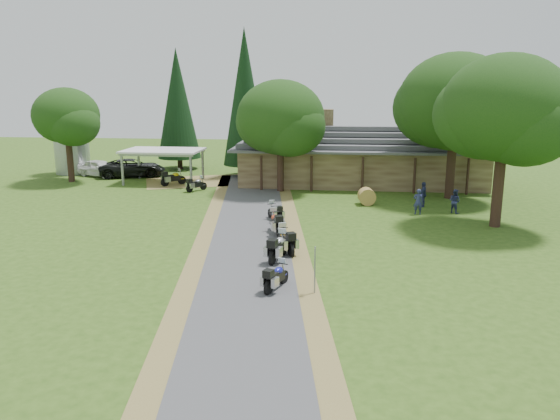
# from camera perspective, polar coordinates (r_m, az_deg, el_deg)

# --- Properties ---
(ground) EXTENTS (120.00, 120.00, 0.00)m
(ground) POSITION_cam_1_polar(r_m,az_deg,el_deg) (24.89, -3.52, -6.55)
(ground) COLOR #2E4F16
(ground) RESTS_ON ground
(driveway) EXTENTS (51.95, 51.95, 0.00)m
(driveway) POSITION_cam_1_polar(r_m,az_deg,el_deg) (28.71, -3.21, -3.86)
(driveway) COLOR #454548
(driveway) RESTS_ON ground
(lodge) EXTENTS (21.40, 9.40, 4.90)m
(lodge) POSITION_cam_1_polar(r_m,az_deg,el_deg) (47.53, 8.42, 5.78)
(lodge) COLOR brown
(lodge) RESTS_ON ground
(silo) EXTENTS (3.40, 3.40, 6.46)m
(silo) POSITION_cam_1_polar(r_m,az_deg,el_deg) (55.56, -21.00, 6.91)
(silo) COLOR gray
(silo) RESTS_ON ground
(carport) EXTENTS (6.66, 4.51, 2.85)m
(carport) POSITION_cam_1_polar(r_m,az_deg,el_deg) (48.27, -12.06, 4.52)
(carport) COLOR silver
(carport) RESTS_ON ground
(car_white_sedan) EXTENTS (4.61, 6.30, 1.94)m
(car_white_sedan) POSITION_cam_1_polar(r_m,az_deg,el_deg) (53.04, -18.34, 4.39)
(car_white_sedan) COLOR white
(car_white_sedan) RESTS_ON ground
(car_dark_suv) EXTENTS (4.52, 6.95, 2.46)m
(car_dark_suv) POSITION_cam_1_polar(r_m,az_deg,el_deg) (51.97, -15.17, 4.72)
(car_dark_suv) COLOR black
(car_dark_suv) RESTS_ON ground
(motorcycle_row_a) EXTENTS (1.17, 1.84, 1.20)m
(motorcycle_row_a) POSITION_cam_1_polar(r_m,az_deg,el_deg) (22.73, -0.38, -6.86)
(motorcycle_row_a) COLOR #1C1E9A
(motorcycle_row_a) RESTS_ON ground
(motorcycle_row_b) EXTENTS (1.13, 2.17, 1.41)m
(motorcycle_row_b) POSITION_cam_1_polar(r_m,az_deg,el_deg) (26.37, -0.20, -3.78)
(motorcycle_row_b) COLOR #B1B5B9
(motorcycle_row_b) RESTS_ON ground
(motorcycle_row_c) EXTENTS (1.43, 2.12, 1.39)m
(motorcycle_row_c) POSITION_cam_1_polar(r_m,az_deg,el_deg) (27.59, 0.60, -3.04)
(motorcycle_row_c) COLOR gold
(motorcycle_row_c) RESTS_ON ground
(motorcycle_row_d) EXTENTS (1.29, 2.16, 1.40)m
(motorcycle_row_d) POSITION_cam_1_polar(r_m,az_deg,el_deg) (30.97, -0.45, -1.23)
(motorcycle_row_d) COLOR #C94325
(motorcycle_row_d) RESTS_ON ground
(motorcycle_row_e) EXTENTS (1.36, 1.84, 1.22)m
(motorcycle_row_e) POSITION_cam_1_polar(r_m,az_deg,el_deg) (33.88, -0.57, -0.15)
(motorcycle_row_e) COLOR black
(motorcycle_row_e) RESTS_ON ground
(motorcycle_carport_a) EXTENTS (1.90, 1.92, 1.39)m
(motorcycle_carport_a) POSITION_cam_1_polar(r_m,az_deg,el_deg) (46.75, -11.09, 3.39)
(motorcycle_carport_a) COLOR gold
(motorcycle_carport_a) RESTS_ON ground
(motorcycle_carport_b) EXTENTS (1.53, 1.72, 1.20)m
(motorcycle_carport_b) POSITION_cam_1_polar(r_m,az_deg,el_deg) (43.92, -8.73, 2.74)
(motorcycle_carport_b) COLOR gray
(motorcycle_carport_b) RESTS_ON ground
(person_a) EXTENTS (0.59, 0.45, 1.98)m
(person_a) POSITION_cam_1_polar(r_m,az_deg,el_deg) (36.65, 14.25, 1.07)
(person_a) COLOR navy
(person_a) RESTS_ON ground
(person_b) EXTENTS (0.66, 0.65, 1.89)m
(person_b) POSITION_cam_1_polar(r_m,az_deg,el_deg) (37.68, 17.80, 1.10)
(person_b) COLOR navy
(person_b) RESTS_ON ground
(person_c) EXTENTS (0.56, 0.68, 2.07)m
(person_c) POSITION_cam_1_polar(r_m,az_deg,el_deg) (38.97, 14.76, 1.80)
(person_c) COLOR navy
(person_c) RESTS_ON ground
(hay_bale) EXTENTS (1.28, 1.19, 1.18)m
(hay_bale) POSITION_cam_1_polar(r_m,az_deg,el_deg) (38.99, 9.05, 1.42)
(hay_bale) COLOR olive
(hay_bale) RESTS_ON ground
(sign_post) EXTENTS (0.36, 0.06, 1.98)m
(sign_post) POSITION_cam_1_polar(r_m,az_deg,el_deg) (22.21, 3.66, -6.30)
(sign_post) COLOR gray
(sign_post) RESTS_ON ground
(oak_lodge_left) EXTENTS (6.81, 6.81, 9.38)m
(oak_lodge_left) POSITION_cam_1_polar(r_m,az_deg,el_deg) (42.82, 0.05, 8.16)
(oak_lodge_left) COLOR #12340F
(oak_lodge_left) RESTS_ON ground
(oak_lodge_right) EXTENTS (8.25, 8.25, 11.43)m
(oak_lodge_right) POSITION_cam_1_polar(r_m,az_deg,el_deg) (42.01, 17.74, 8.85)
(oak_lodge_right) COLOR #12340F
(oak_lodge_right) RESTS_ON ground
(oak_driveway) EXTENTS (7.27, 7.27, 11.30)m
(oak_driveway) POSITION_cam_1_polar(r_m,az_deg,el_deg) (34.28, 22.29, 7.59)
(oak_driveway) COLOR #12340F
(oak_driveway) RESTS_ON ground
(oak_silo) EXTENTS (5.58, 5.58, 9.20)m
(oak_silo) POSITION_cam_1_polar(r_m,az_deg,el_deg) (50.61, -21.33, 7.93)
(oak_silo) COLOR #12340F
(oak_silo) RESTS_ON ground
(cedar_near) EXTENTS (4.09, 4.09, 13.28)m
(cedar_near) POSITION_cam_1_polar(r_m,az_deg,el_deg) (50.22, -3.67, 11.08)
(cedar_near) COLOR black
(cedar_near) RESTS_ON ground
(cedar_far) EXTENTS (4.26, 4.26, 11.78)m
(cedar_far) POSITION_cam_1_polar(r_m,az_deg,el_deg) (55.47, -10.63, 10.29)
(cedar_far) COLOR black
(cedar_far) RESTS_ON ground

